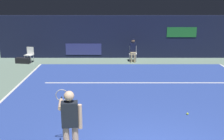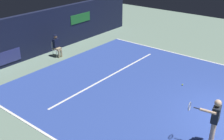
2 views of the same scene
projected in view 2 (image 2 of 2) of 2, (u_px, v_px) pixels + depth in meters
ground_plane at (140, 87)px, 12.79m from camera, size 31.40×31.40×0.00m
court_surface at (140, 87)px, 12.79m from camera, size 10.19×10.58×0.01m
line_sideline_left at (186, 56)px, 16.37m from camera, size 0.10×10.58×0.01m
line_service at (110, 76)px, 13.83m from camera, size 7.95×0.10×0.01m
back_wall at (41, 33)px, 16.29m from camera, size 15.97×0.33×2.60m
tennis_player at (214, 120)px, 8.70m from camera, size 0.72×0.93×1.73m
line_judge_on_chair at (57, 46)px, 16.05m from camera, size 0.45×0.54×1.32m
tennis_ball at (182, 85)px, 12.91m from camera, size 0.07×0.07×0.07m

